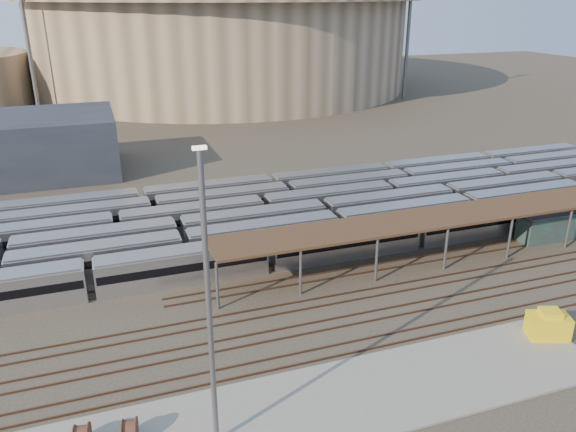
{
  "coord_description": "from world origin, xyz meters",
  "views": [
    {
      "loc": [
        -17.37,
        -45.93,
        28.6
      ],
      "look_at": [
        2.98,
        12.0,
        4.31
      ],
      "focal_mm": 35.0,
      "sensor_mm": 36.0,
      "label": 1
    }
  ],
  "objects_px": {
    "teal_boxcar": "(568,224)",
    "yard_light_pole": "(209,308)",
    "yellow_equipment": "(548,326)",
    "cable_reel_west": "(130,430)"
  },
  "relations": [
    {
      "from": "teal_boxcar",
      "to": "yard_light_pole",
      "type": "distance_m",
      "value": 54.25
    },
    {
      "from": "cable_reel_west",
      "to": "yellow_equipment",
      "type": "bearing_deg",
      "value": 0.86
    },
    {
      "from": "yellow_equipment",
      "to": "teal_boxcar",
      "type": "bearing_deg",
      "value": 61.4
    },
    {
      "from": "cable_reel_west",
      "to": "yard_light_pole",
      "type": "relative_size",
      "value": 0.08
    },
    {
      "from": "cable_reel_west",
      "to": "yellow_equipment",
      "type": "height_order",
      "value": "yellow_equipment"
    },
    {
      "from": "teal_boxcar",
      "to": "cable_reel_west",
      "type": "relative_size",
      "value": 8.56
    },
    {
      "from": "yard_light_pole",
      "to": "yellow_equipment",
      "type": "distance_m",
      "value": 32.02
    },
    {
      "from": "teal_boxcar",
      "to": "yellow_equipment",
      "type": "height_order",
      "value": "teal_boxcar"
    },
    {
      "from": "teal_boxcar",
      "to": "cable_reel_west",
      "type": "bearing_deg",
      "value": -161.32
    },
    {
      "from": "teal_boxcar",
      "to": "yellow_equipment",
      "type": "distance_m",
      "value": 25.84
    }
  ]
}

